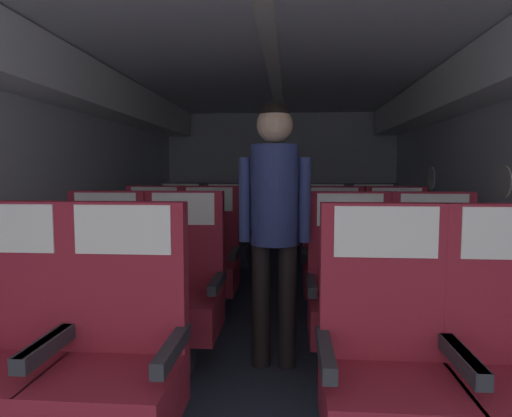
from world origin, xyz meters
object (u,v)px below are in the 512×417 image
Objects in this scene: seat_b_right_window at (350,296)px; seat_c_right_aisle at (398,264)px; seat_a_left_aisle at (117,361)px; seat_b_right_aisle at (436,298)px; seat_d_left_window at (179,241)px; seat_d_right_window at (325,243)px; seat_b_left_aisle at (181,292)px; seat_c_right_window at (334,263)px; seat_d_left_aisle at (226,242)px; seat_a_right_window at (388,369)px; seat_d_right_aisle at (374,244)px; seat_c_left_window at (152,259)px; seat_b_left_window at (102,291)px; flight_attendant at (274,206)px; seat_c_left_aisle at (208,261)px.

seat_c_right_aisle is (0.50, 0.96, 0.00)m from seat_b_right_window.
seat_a_left_aisle is 1.00× the size of seat_b_right_aisle.
seat_d_right_window is (1.54, -0.02, 0.00)m from seat_d_left_window.
seat_b_left_aisle is at bearing -118.11° from seat_d_right_window.
seat_b_right_aisle is at bearing -0.03° from seat_b_left_aisle.
seat_d_left_aisle is (-1.03, 0.98, 0.00)m from seat_c_right_window.
seat_d_left_window is at bearing 179.22° from seat_d_right_window.
seat_a_right_window and seat_d_right_window have the same top height.
seat_a_left_aisle and seat_d_right_aisle have the same top height.
seat_d_left_window is 0.50m from seat_d_left_aisle.
seat_b_right_window is 1.00× the size of seat_d_right_aisle.
seat_d_right_aisle is at bearing 80.39° from seat_a_right_window.
seat_d_right_window is (-0.50, 1.92, 0.00)m from seat_b_right_aisle.
seat_b_right_aisle is 2.24m from seat_c_left_window.
seat_b_left_window is 1.00× the size of seat_d_right_aisle.
seat_a_right_window is 1.00× the size of seat_c_right_aisle.
seat_d_left_window is at bearing 90.40° from seat_b_left_window.
seat_d_left_aisle is 1.00× the size of seat_d_right_window.
seat_d_right_aisle is at bearing 57.22° from flight_attendant.
seat_d_right_window is at bearing 104.57° from seat_b_right_aisle.
seat_c_left_aisle is 1.00× the size of seat_c_right_window.
seat_d_right_aisle is at bearing 31.92° from seat_c_left_aisle.
flight_attendant reaches higher than seat_c_right_window.
seat_b_left_aisle is 0.96m from seat_c_left_aisle.
seat_c_left_aisle is 1.00× the size of seat_c_right_aisle.
seat_b_right_aisle is at bearing 63.15° from seat_a_right_window.
seat_a_right_window is (1.04, 0.01, 0.00)m from seat_a_left_aisle.
seat_b_right_aisle is at bearing -7.21° from flight_attendant.
seat_b_right_window is at bearing -61.91° from seat_d_left_aisle.
seat_a_right_window is 1.00× the size of seat_c_left_window.
seat_a_right_window and seat_c_right_window have the same top height.
seat_c_right_aisle is 1.00× the size of seat_c_right_window.
seat_c_left_aisle is at bearing -1.45° from seat_c_left_window.
flight_attendant is at bearing 1.83° from seat_b_left_window.
seat_d_left_aisle is (0.49, 1.96, 0.00)m from seat_b_left_window.
seat_c_left_window is 2.23m from seat_d_right_aisle.
seat_b_left_window is at bearing -90.15° from seat_c_left_window.
seat_b_left_window is 1.00× the size of seat_c_left_aisle.
seat_d_left_aisle is at bearing 89.65° from seat_c_left_aisle.
seat_b_left_aisle is 1.81m from seat_c_right_aisle.
seat_b_right_aisle is 1.99m from seat_d_right_window.
seat_b_left_aisle is 1.00× the size of seat_c_right_aisle.
seat_b_left_window and seat_b_right_window have the same top height.
seat_a_left_aisle and seat_b_left_window have the same top height.
seat_c_right_aisle is 1.00× the size of seat_d_right_aisle.
seat_b_left_window is 1.00× the size of seat_d_left_window.
seat_d_left_window is (-0.50, 0.99, 0.00)m from seat_c_left_aisle.
seat_b_right_window is (-0.01, 0.97, 0.00)m from seat_a_right_window.
flight_attendant is at bearing -103.39° from seat_d_right_window.
seat_c_right_window is 1.00× the size of seat_d_left_aisle.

